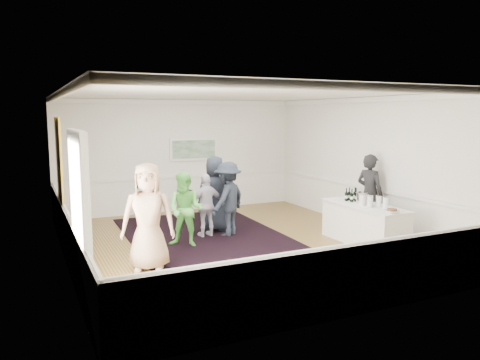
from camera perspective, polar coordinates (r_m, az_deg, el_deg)
name	(u,v)px	position (r m, az deg, el deg)	size (l,w,h in m)	color
floor	(239,244)	(10.21, -0.17, -7.79)	(8.00, 8.00, 0.00)	olive
ceiling	(239,94)	(9.83, -0.18, 10.47)	(7.00, 8.00, 0.02)	white
wall_left	(63,180)	(9.01, -20.81, -0.02)	(0.02, 8.00, 3.20)	white
wall_right	(369,163)	(11.80, 15.44, 1.98)	(0.02, 8.00, 3.20)	white
wall_back	(180,156)	(13.61, -7.31, 2.96)	(7.00, 0.02, 3.20)	white
wall_front	(363,202)	(6.53, 14.82, -2.62)	(7.00, 0.02, 3.20)	white
wainscoting	(239,221)	(10.08, -0.18, -5.05)	(7.00, 8.00, 1.00)	white
mirror	(59,162)	(10.28, -21.17, 2.01)	(0.05, 1.25, 1.85)	gold
doorway	(78,209)	(7.17, -19.10, -3.35)	(0.10, 1.78, 2.56)	white
landscape_painting	(194,149)	(13.67, -5.66, 3.76)	(1.44, 0.06, 0.66)	white
area_rug	(201,233)	(11.13, -4.77, -6.42)	(3.39, 4.45, 0.02)	black
serving_table	(364,224)	(10.49, 14.91, -5.21)	(0.80, 2.10, 0.85)	white
bartender	(370,194)	(11.38, 15.52, -1.62)	(0.68, 0.45, 1.87)	black
guest_tan	(148,217)	(8.47, -11.16, -4.45)	(0.95, 0.62, 1.94)	tan
guest_green	(186,210)	(9.92, -6.65, -3.60)	(0.77, 0.60, 1.58)	#62CF52
guest_lilac	(207,205)	(10.66, -4.10, -3.12)	(0.85, 0.35, 1.45)	silver
guest_dark_a	(228,199)	(10.72, -1.50, -2.33)	(1.11, 0.64, 1.71)	#1C222F
guest_dark_b	(212,194)	(11.88, -3.41, -1.66)	(0.58, 0.38, 1.58)	black
guest_navy	(215,194)	(11.16, -3.07, -1.68)	(0.88, 0.57, 1.81)	#1C222F
wine_bottles	(352,194)	(10.77, 13.55, -1.69)	(0.30, 0.26, 0.31)	black
juice_pitchers	(373,201)	(10.21, 15.93, -2.50)	(0.33, 0.60, 0.24)	#61A63B
ice_bucket	(361,198)	(10.54, 14.59, -2.15)	(0.26, 0.26, 0.24)	silver
nut_bowl	(392,211)	(9.71, 18.04, -3.59)	(0.28, 0.28, 0.08)	white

